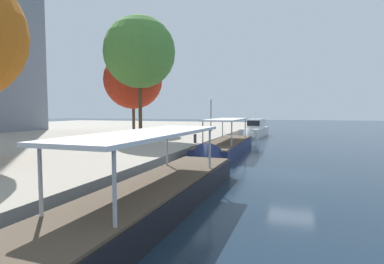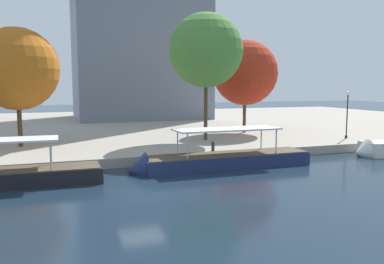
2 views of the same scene
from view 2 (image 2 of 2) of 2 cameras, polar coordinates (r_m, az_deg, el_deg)
name	(u,v)px [view 2 (image 2 of 2)]	position (r m, az deg, el deg)	size (l,w,h in m)	color
ground_plane	(142,195)	(23.46, -7.17, -8.80)	(220.00, 220.00, 0.00)	#192838
dock_promenade	(87,127)	(57.86, -14.72, 0.68)	(120.00, 55.00, 0.77)	#A39989
tour_boat_2	(216,163)	(30.57, 3.40, -4.42)	(14.36, 2.98, 4.01)	navy
mooring_bollard_1	(213,146)	(33.44, 3.00, -1.96)	(0.29, 0.29, 0.83)	#2D2D33
lamp_post	(347,112)	(44.10, 21.18, 2.63)	(0.35, 0.35, 4.81)	black
tree_0	(18,69)	(38.74, -23.54, 8.20)	(7.25, 7.25, 10.49)	#4C3823
tree_1	(204,49)	(40.10, 1.65, 11.63)	(7.29, 7.29, 12.48)	#4C3823
tree_3	(245,71)	(46.42, 7.60, 8.53)	(7.43, 7.43, 10.57)	#4C3823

